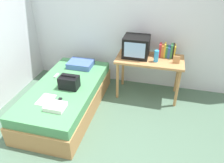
{
  "coord_description": "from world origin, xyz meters",
  "views": [
    {
      "loc": [
        0.66,
        -1.94,
        2.39
      ],
      "look_at": [
        -0.09,
        1.01,
        0.53
      ],
      "focal_mm": 35.04,
      "sensor_mm": 36.0,
      "label": 1
    }
  ],
  "objects": [
    {
      "name": "pillow",
      "position": [
        -0.81,
        1.47,
        0.53
      ],
      "size": [
        0.45,
        0.35,
        0.1
      ],
      "primitive_type": "cube",
      "color": "#4766AD",
      "rests_on": "bed"
    },
    {
      "name": "handbag",
      "position": [
        -0.72,
        0.74,
        0.58
      ],
      "size": [
        0.3,
        0.2,
        0.22
      ],
      "color": "black",
      "rests_on": "bed"
    },
    {
      "name": "remote_silver",
      "position": [
        -1.09,
        1.02,
        0.49
      ],
      "size": [
        0.04,
        0.14,
        0.02
      ],
      "primitive_type": "cube",
      "color": "#B7B7BC",
      "rests_on": "bed"
    },
    {
      "name": "desk",
      "position": [
        0.45,
        1.57,
        0.66
      ],
      "size": [
        1.16,
        0.6,
        0.75
      ],
      "color": "#B27F4C",
      "rests_on": "ground"
    },
    {
      "name": "wall_back",
      "position": [
        0.0,
        2.0,
        1.3
      ],
      "size": [
        5.2,
        0.1,
        2.6
      ],
      "primitive_type": "cube",
      "color": "silver",
      "rests_on": "ground"
    },
    {
      "name": "water_bottle",
      "position": [
        0.56,
        1.46,
        0.85
      ],
      "size": [
        0.08,
        0.08,
        0.2
      ],
      "primitive_type": "cylinder",
      "color": "#3399DB",
      "rests_on": "desk"
    },
    {
      "name": "book_row",
      "position": [
        0.73,
        1.7,
        0.86
      ],
      "size": [
        0.28,
        0.17,
        0.24
      ],
      "color": "#B72D33",
      "rests_on": "desk"
    },
    {
      "name": "folded_towel",
      "position": [
        -0.69,
        0.2,
        0.51
      ],
      "size": [
        0.28,
        0.22,
        0.06
      ],
      "primitive_type": "cube",
      "color": "white",
      "rests_on": "bed"
    },
    {
      "name": "bed",
      "position": [
        -0.82,
        0.78,
        0.24
      ],
      "size": [
        1.0,
        2.0,
        0.48
      ],
      "color": "#B27F4C",
      "rests_on": "ground"
    },
    {
      "name": "ground_plane",
      "position": [
        0.0,
        0.0,
        0.0
      ],
      "size": [
        8.0,
        8.0,
        0.0
      ],
      "primitive_type": "plane",
      "color": "#4C6B56"
    },
    {
      "name": "remote_dark",
      "position": [
        -0.72,
        0.35,
        0.49
      ],
      "size": [
        0.04,
        0.16,
        0.02
      ],
      "primitive_type": "cube",
      "color": "black",
      "rests_on": "bed"
    },
    {
      "name": "picture_frame",
      "position": [
        0.89,
        1.48,
        0.82
      ],
      "size": [
        0.11,
        0.02,
        0.13
      ],
      "primitive_type": "cube",
      "color": "#B27F4C",
      "rests_on": "desk"
    },
    {
      "name": "tv",
      "position": [
        0.2,
        1.6,
        0.93
      ],
      "size": [
        0.44,
        0.39,
        0.36
      ],
      "color": "black",
      "rests_on": "desk"
    },
    {
      "name": "magazine",
      "position": [
        -0.92,
        0.34,
        0.49
      ],
      "size": [
        0.21,
        0.29,
        0.01
      ],
      "primitive_type": "cube",
      "color": "white",
      "rests_on": "bed"
    }
  ]
}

